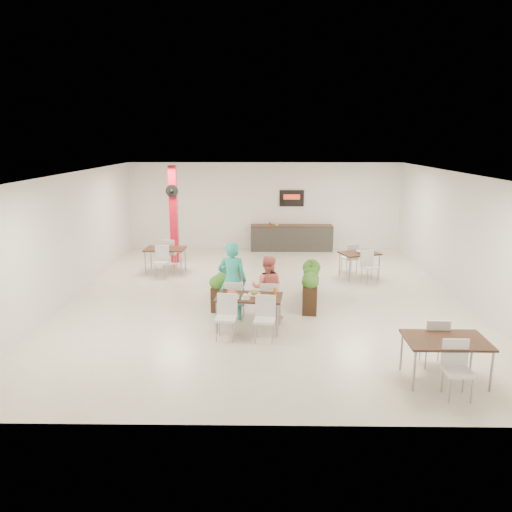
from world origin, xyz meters
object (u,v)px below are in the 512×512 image
(side_table_b, at_px, (360,257))
(side_table_c, at_px, (446,345))
(diner_man, at_px, (232,281))
(planter_left, at_px, (227,282))
(side_table_a, at_px, (165,252))
(main_table, at_px, (249,301))
(planter_right, at_px, (311,283))
(red_column, at_px, (174,213))
(diner_woman, at_px, (267,288))
(service_counter, at_px, (291,237))

(side_table_b, relative_size, side_table_c, 1.03)
(diner_man, xyz_separation_m, planter_left, (-0.21, 1.22, -0.40))
(planter_left, relative_size, side_table_a, 1.15)
(main_table, relative_size, side_table_b, 1.04)
(diner_man, height_order, side_table_a, diner_man)
(planter_left, height_order, planter_right, planter_right)
(red_column, xyz_separation_m, diner_man, (2.25, -5.40, -0.74))
(side_table_a, xyz_separation_m, side_table_b, (5.89, -0.53, -0.01))
(diner_man, distance_m, diner_woman, 0.82)
(service_counter, xyz_separation_m, side_table_a, (-4.07, -3.13, 0.14))
(side_table_b, bearing_deg, side_table_a, 155.23)
(side_table_c, bearing_deg, diner_woman, 135.74)
(main_table, bearing_deg, diner_woman, 57.89)
(planter_left, bearing_deg, side_table_a, 126.01)
(diner_man, xyz_separation_m, side_table_b, (3.57, 3.60, -0.28))
(red_column, bearing_deg, side_table_c, -54.11)
(diner_woman, height_order, side_table_b, diner_woman)
(planter_left, height_order, side_table_b, planter_left)
(red_column, height_order, diner_man, red_column)
(red_column, height_order, side_table_c, red_column)
(diner_man, distance_m, planter_left, 1.30)
(service_counter, height_order, main_table, service_counter)
(diner_man, relative_size, side_table_a, 1.11)
(red_column, bearing_deg, planter_left, -63.96)
(service_counter, bearing_deg, diner_woman, -97.44)
(planter_right, bearing_deg, side_table_c, -65.35)
(diner_man, relative_size, planter_right, 0.86)
(main_table, distance_m, diner_woman, 0.78)
(side_table_b, bearing_deg, side_table_c, -107.62)
(diner_man, distance_m, side_table_c, 4.81)
(diner_woman, relative_size, side_table_b, 0.89)
(red_column, relative_size, diner_woman, 2.15)
(service_counter, distance_m, side_table_a, 5.14)
(planter_left, bearing_deg, red_column, 116.04)
(diner_woman, bearing_deg, diner_man, 6.19)
(main_table, xyz_separation_m, diner_man, (-0.39, 0.65, 0.27))
(side_table_a, bearing_deg, side_table_c, -47.53)
(side_table_b, distance_m, side_table_c, 6.56)
(side_table_a, relative_size, side_table_c, 1.01)
(red_column, xyz_separation_m, main_table, (2.64, -6.05, -1.01))
(diner_woman, relative_size, side_table_c, 0.92)
(main_table, bearing_deg, service_counter, 80.27)
(diner_man, relative_size, side_table_b, 1.09)
(planter_right, height_order, side_table_a, planter_right)
(red_column, relative_size, side_table_c, 1.97)
(main_table, relative_size, planter_right, 0.82)
(service_counter, xyz_separation_m, side_table_c, (2.04, -10.22, 0.15))
(main_table, height_order, planter_left, planter_left)
(planter_right, height_order, side_table_c, planter_right)
(diner_woman, bearing_deg, main_table, 64.08)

